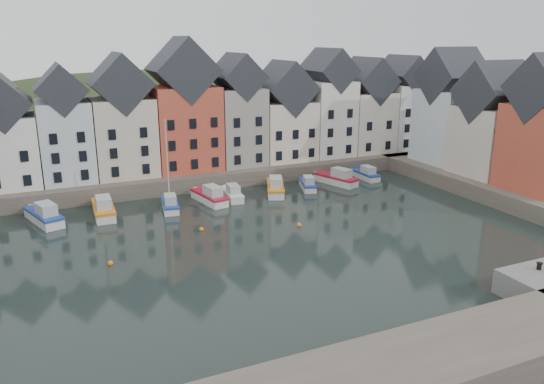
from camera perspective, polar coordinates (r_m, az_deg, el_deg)
ground at (r=50.65m, az=-0.56°, el=-6.43°), size 260.00×260.00×0.00m
far_quay at (r=77.42m, az=-9.56°, el=2.18°), size 90.00×16.00×2.00m
right_quay at (r=74.52m, az=25.42°, el=0.25°), size 14.00×54.00×2.00m
hillside at (r=107.33m, az=-12.71°, el=-4.60°), size 153.60×70.40×64.00m
far_terrace at (r=74.89m, az=-7.04°, el=7.96°), size 72.37×8.16×17.78m
right_terrace at (r=75.51m, az=22.75°, el=6.92°), size 8.30×24.25×16.36m
mooring_buoys at (r=53.95m, az=-6.77°, el=-4.92°), size 20.50×5.50×0.50m
boat_b at (r=63.12m, az=-23.28°, el=-2.39°), size 4.15×7.25×2.66m
boat_c at (r=63.26m, az=-17.66°, el=-1.76°), size 2.47×7.10×2.69m
boat_d at (r=63.64m, az=-10.90°, el=-1.26°), size 2.67×5.88×10.83m
boat_e at (r=65.55m, az=-6.68°, el=-0.51°), size 3.13×6.78×2.51m
boat_f at (r=66.84m, az=-4.33°, el=-0.20°), size 2.25×5.81×2.18m
boat_g at (r=68.93m, az=0.37°, el=0.48°), size 4.59×7.13×2.63m
boat_h at (r=71.27m, az=3.87°, el=0.83°), size 3.27×5.57×2.04m
boat_i at (r=73.92m, az=7.00°, el=1.43°), size 4.06×7.00×2.57m
boat_j at (r=77.45m, az=10.00°, el=1.89°), size 1.79×5.63×2.16m
mooring_bollard at (r=47.02m, az=26.81°, el=-7.09°), size 0.48×0.48×0.56m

